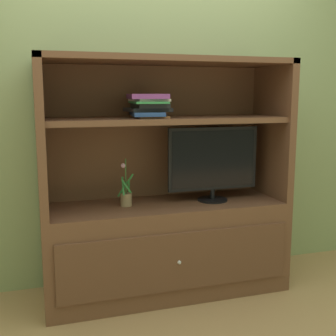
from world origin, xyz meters
The scene contains 6 objects.
ground_plane centered at (0.00, 0.00, 0.00)m, with size 8.00×8.00×0.00m, color tan.
painted_rear_wall centered at (0.00, 0.75, 1.40)m, with size 6.00×0.10×2.80m, color #8C9E6B.
media_console centered at (0.00, 0.41, 0.50)m, with size 1.64×0.57×1.58m.
tv_monitor centered at (0.33, 0.37, 0.90)m, with size 0.64×0.21×0.51m.
potted_plant centered at (-0.27, 0.41, 0.69)m, with size 0.11×0.09×0.32m.
magazine_stack centered at (-0.12, 0.39, 1.28)m, with size 0.28×0.35×0.15m.
Camera 1 is at (-0.83, -2.31, 1.35)m, focal length 46.08 mm.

